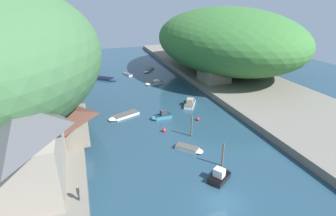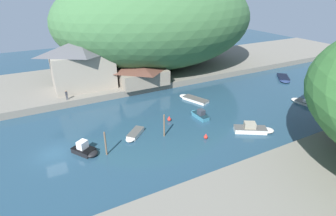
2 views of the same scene
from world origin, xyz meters
TOP-DOWN VIEW (x-y plane):
  - water_surface at (0.00, 30.00)m, footprint 130.00×130.00m
  - left_bank at (-24.41, 30.00)m, footprint 22.00×120.00m
  - hillside_left at (-25.51, 27.09)m, footprint 33.30×46.62m
  - waterfront_building at (-18.95, 8.12)m, footprint 7.35×11.96m
  - boathouse_shed at (-16.42, 18.83)m, footprint 8.44×10.14m
  - boat_yellow_tender at (0.06, 22.10)m, footprint 3.87×1.51m
  - boat_navy_launch at (0.83, 10.58)m, footprint 3.74×3.84m
  - boat_cabin_cruiser at (-6.40, 49.28)m, footprint 5.89×5.47m
  - boat_far_right_bank at (1.77, 3.67)m, footprint 3.86×3.35m
  - boat_small_dinghy at (4.44, 42.00)m, footprint 5.13×2.81m
  - boat_open_rowboat at (-0.38, 52.35)m, footprint 2.35×4.20m
  - boat_red_skiff at (7.70, 26.58)m, footprint 4.42×5.75m
  - boat_white_cruiser at (-6.40, 24.92)m, footprint 6.24×3.93m
  - mooring_post_nearest at (3.28, 5.95)m, footprint 0.22×0.22m
  - mooring_post_middle at (2.65, 14.44)m, footprint 0.23×0.23m
  - channel_buoy_near at (6.00, 19.24)m, footprint 0.55×0.55m
  - channel_buoy_far at (-0.98, 17.17)m, footprint 0.59×0.59m
  - person_on_quay at (-14.28, 3.98)m, footprint 0.27×0.41m

SIDE VIEW (x-z plane):
  - water_surface at x=0.00m, z-range 0.00..0.00m
  - boat_open_rowboat at x=-0.38m, z-range 0.00..0.42m
  - boat_white_cruiser at x=-6.40m, z-range 0.00..0.48m
  - boat_cabin_cruiser at x=-6.40m, z-range 0.00..0.53m
  - boat_small_dinghy at x=4.44m, z-range -0.16..0.73m
  - boat_navy_launch at x=0.83m, z-range 0.00..0.58m
  - channel_buoy_near at x=6.00m, z-range -0.09..0.73m
  - channel_buoy_far at x=-0.98m, z-range -0.10..0.79m
  - boat_red_skiff at x=7.70m, z-range -0.29..1.22m
  - boat_yellow_tender at x=0.06m, z-range -0.29..1.24m
  - boat_far_right_bank at x=1.77m, z-range -0.34..1.34m
  - left_bank at x=-24.41m, z-range 0.00..1.23m
  - mooring_post_nearest at x=3.28m, z-range 0.01..3.36m
  - mooring_post_middle at x=2.65m, z-range 0.01..3.46m
  - person_on_quay at x=-14.28m, z-range 1.36..3.05m
  - boathouse_shed at x=-16.42m, z-range 1.30..5.49m
  - waterfront_building at x=-18.95m, z-range 1.38..10.72m
  - hillside_left at x=-25.51m, z-range 1.23..23.01m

